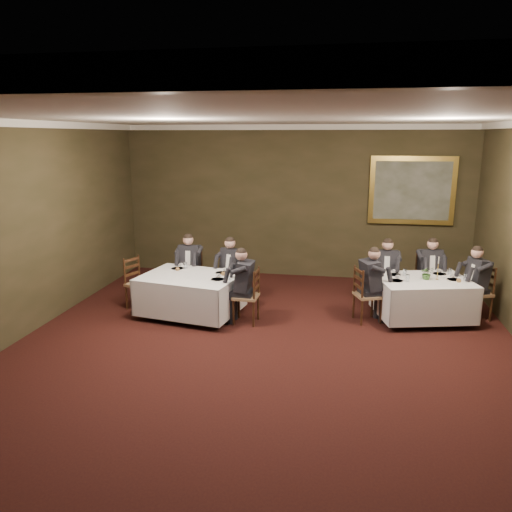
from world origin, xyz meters
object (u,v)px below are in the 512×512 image
(diner_sec_endright, at_px, (246,295))
(candlestick, at_px, (438,271))
(painting, at_px, (412,191))
(chair_main_backright, at_px, (427,291))
(chair_sec_endleft, at_px, (140,294))
(chair_main_backleft, at_px, (384,291))
(table_second, at_px, (191,292))
(diner_sec_backright, at_px, (233,278))
(diner_main_endright, at_px, (477,292))
(centerpiece, at_px, (427,272))
(diner_main_endleft, at_px, (368,294))
(chair_sec_backleft, at_px, (191,285))
(chair_main_endright, at_px, (476,304))
(diner_sec_backleft, at_px, (190,274))
(table_main, at_px, (423,296))
(chair_sec_backright, at_px, (233,289))
(diner_main_backright, at_px, (428,280))
(chair_main_endleft, at_px, (367,306))
(diner_main_backleft, at_px, (385,280))
(chair_sec_endright, at_px, (247,307))

(diner_sec_endright, bearing_deg, candlestick, -75.32)
(painting, bearing_deg, chair_main_backright, -82.20)
(chair_sec_endleft, bearing_deg, diner_sec_endright, 101.10)
(chair_main_backleft, height_order, chair_main_backright, same)
(table_second, distance_m, diner_sec_backright, 1.00)
(diner_sec_endright, height_order, painting, painting)
(diner_main_endright, distance_m, centerpiece, 1.03)
(diner_main_endleft, distance_m, chair_sec_backleft, 3.59)
(diner_sec_backright, distance_m, candlestick, 3.82)
(chair_main_backright, distance_m, chair_main_endright, 1.01)
(diner_main_endright, xyz_separation_m, diner_sec_backleft, (-5.46, 0.22, 0.00))
(table_second, xyz_separation_m, diner_main_endright, (5.15, 0.73, 0.06))
(diner_main_endleft, height_order, chair_main_endright, diner_main_endleft)
(table_main, distance_m, chair_sec_backright, 3.57)
(diner_sec_backleft, bearing_deg, centerpiece, 173.33)
(diner_main_backright, distance_m, diner_main_endleft, 1.65)
(table_second, relative_size, chair_sec_endleft, 1.95)
(chair_sec_backright, xyz_separation_m, diner_sec_backright, (-0.00, -0.01, 0.23))
(table_second, height_order, chair_main_endleft, chair_main_endleft)
(diner_main_backleft, distance_m, diner_main_endright, 1.65)
(chair_sec_backright, height_order, centerpiece, centerpiece)
(table_main, bearing_deg, diner_main_endright, 13.79)
(table_second, relative_size, chair_sec_backright, 1.95)
(table_main, bearing_deg, chair_sec_backright, 175.12)
(table_second, xyz_separation_m, diner_main_backright, (4.40, 1.39, 0.06))
(table_second, height_order, diner_sec_backright, diner_sec_backright)
(table_second, distance_m, diner_main_endleft, 3.21)
(chair_main_endright, xyz_separation_m, diner_sec_backright, (-4.54, 0.05, 0.23))
(chair_main_endright, height_order, chair_sec_endright, same)
(diner_main_backright, relative_size, candlestick, 3.12)
(chair_main_backright, bearing_deg, diner_main_backleft, 3.56)
(painting, bearing_deg, diner_sec_endright, -134.01)
(table_second, height_order, diner_main_endleft, diner_main_endleft)
(chair_main_endright, distance_m, diner_sec_backleft, 5.48)
(diner_main_endleft, relative_size, diner_main_endright, 1.00)
(diner_sec_endright, bearing_deg, diner_main_backright, -62.06)
(diner_main_endleft, relative_size, chair_sec_backright, 1.35)
(diner_main_backleft, distance_m, candlestick, 1.14)
(diner_main_backleft, distance_m, diner_main_endleft, 0.99)
(diner_sec_endright, height_order, candlestick, diner_sec_endright)
(diner_main_endleft, bearing_deg, chair_sec_backleft, -122.68)
(table_second, distance_m, diner_sec_endright, 1.10)
(chair_sec_backright, bearing_deg, chair_main_endright, -157.38)
(diner_main_backright, relative_size, diner_main_endleft, 1.00)
(table_second, bearing_deg, chair_sec_endright, -10.06)
(diner_main_backleft, height_order, diner_sec_backright, same)
(diner_sec_backright, distance_m, centerpiece, 3.63)
(candlestick, bearing_deg, diner_sec_backright, 176.00)
(chair_main_endleft, bearing_deg, diner_main_endright, 82.58)
(table_main, height_order, chair_main_endright, chair_main_endright)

